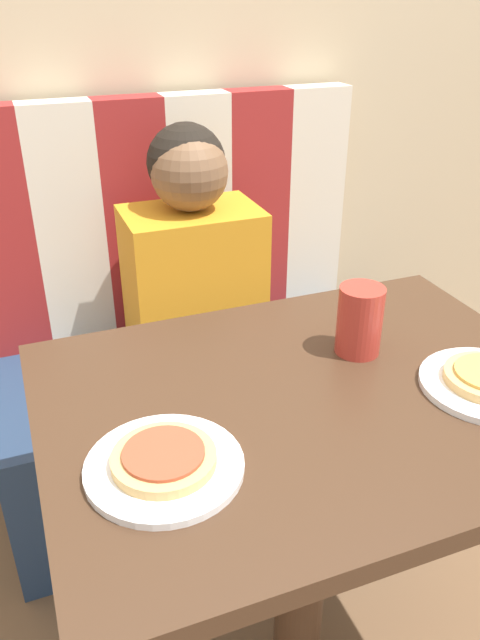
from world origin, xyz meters
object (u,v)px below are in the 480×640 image
(person, at_px, (192,255))
(drinking_cup, at_px, (360,320))
(pizza_left, at_px, (164,458))
(plate_left, at_px, (164,466))

(person, bearing_deg, drinking_cup, -77.08)
(drinking_cup, bearing_deg, pizza_left, -156.24)
(drinking_cup, bearing_deg, plate_left, -156.24)
(pizza_left, xyz_separation_m, drinking_cup, (0.42, 0.18, 0.04))
(person, bearing_deg, pizza_left, -109.85)
(person, distance_m, plate_left, 0.83)
(person, relative_size, pizza_left, 4.34)
(person, relative_size, plate_left, 2.85)
(plate_left, bearing_deg, drinking_cup, 23.76)
(pizza_left, height_order, drinking_cup, drinking_cup)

